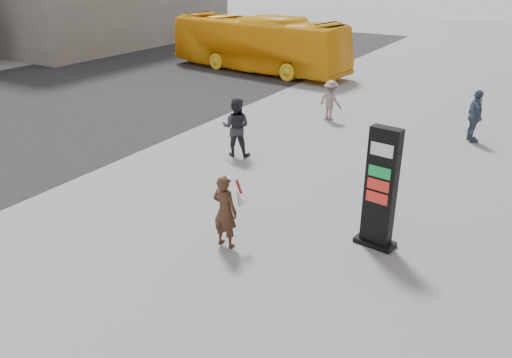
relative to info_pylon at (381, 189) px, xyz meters
The scene contains 8 objects.
ground 4.07m from the info_pylon, 156.95° to the right, with size 100.00×100.00×0.00m, color #9E9EA3.
road 16.95m from the info_pylon, 168.06° to the left, with size 16.00×60.00×0.01m, color black.
info_pylon is the anchor object (origin of this frame).
woman 3.31m from the info_pylon, 148.48° to the right, with size 0.64×0.59×1.66m.
bus 19.05m from the info_pylon, 128.81° to the left, with size 2.52×10.78×3.00m, color yellow.
pedestrian_a 6.41m from the info_pylon, 151.63° to the left, with size 0.91×0.71×1.87m, color #2B2A32.
pedestrian_b 9.45m from the info_pylon, 119.50° to the left, with size 1.00×0.57×1.55m, color gray.
pedestrian_c 8.39m from the info_pylon, 86.06° to the left, with size 1.05×0.44×1.80m, color #405169.
Camera 1 is at (6.21, -7.96, 5.73)m, focal length 35.00 mm.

